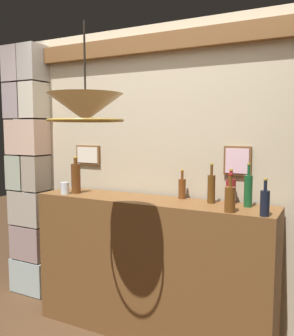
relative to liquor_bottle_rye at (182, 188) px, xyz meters
name	(u,v)px	position (x,y,z in m)	size (l,w,h in m)	color
panelled_rear_partition	(165,168)	(-0.21, 0.13, 0.13)	(3.42, 0.15, 2.48)	#BCAD8E
stone_pillar	(31,172)	(-1.61, 0.01, 0.04)	(0.41, 0.28, 2.42)	#A1B2AE
bar_shelf_unit	(150,268)	(-0.21, -0.15, -0.63)	(1.92, 0.40, 1.10)	brown
liquor_bottle_rye	(182,188)	(0.00, 0.00, 0.00)	(0.06, 0.06, 0.23)	brown
liquor_bottle_amaro	(76,178)	(-0.89, -0.19, 0.05)	(0.08, 0.08, 0.31)	#5E3415
liquor_bottle_whiskey	(248,190)	(0.52, -0.07, 0.03)	(0.06, 0.06, 0.31)	#175026
liquor_bottle_vermouth	(265,202)	(0.68, -0.30, 0.00)	(0.06, 0.06, 0.24)	black
liquor_bottle_port	(230,198)	(0.45, -0.29, 0.01)	(0.07, 0.07, 0.25)	brown
liquor_bottle_gin	(231,191)	(0.39, -0.01, 0.01)	(0.07, 0.07, 0.25)	maroon
liquor_bottle_bourbon	(211,188)	(0.26, -0.06, 0.03)	(0.06, 0.06, 0.30)	#573513
glass_tumbler_rocks	(75,185)	(-1.03, -0.03, -0.05)	(0.07, 0.07, 0.07)	silver
glass_tumbler_highball	(65,188)	(-0.95, -0.26, -0.03)	(0.07, 0.07, 0.10)	silver
pendant_lamp	(85,109)	(-0.27, -0.86, 0.58)	(0.46, 0.46, 0.58)	beige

